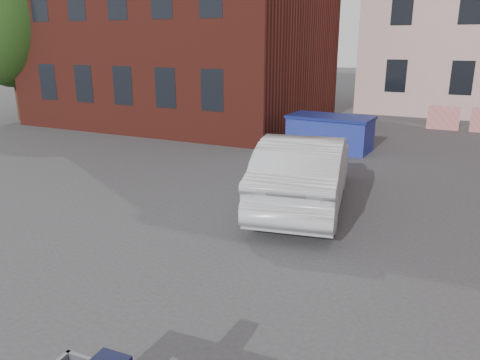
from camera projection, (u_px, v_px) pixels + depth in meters
The scene contains 5 objects.
ground at pixel (246, 259), 8.32m from camera, with size 120.00×120.00×0.00m, color #38383A.
far_building at pixel (124, 36), 34.40m from camera, with size 6.00×6.00×8.00m, color maroon.
tree at pixel (8, 7), 21.17m from camera, with size 5.28×5.28×8.30m.
dumpster at pixel (330, 133), 16.38m from camera, with size 2.97×1.68×1.21m.
silver_car at pixel (304, 170), 10.80m from camera, with size 1.78×5.10×1.68m, color silver.
Camera 1 is at (3.14, -6.88, 3.74)m, focal length 35.00 mm.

